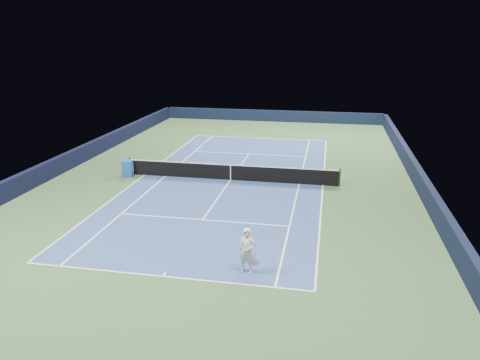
# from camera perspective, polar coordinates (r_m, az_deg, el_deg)

# --- Properties ---
(ground) EXTENTS (40.00, 40.00, 0.00)m
(ground) POSITION_cam_1_polar(r_m,az_deg,el_deg) (28.14, -1.15, 0.00)
(ground) COLOR #304E2A
(ground) RESTS_ON ground
(wall_far) EXTENTS (22.00, 0.35, 1.10)m
(wall_far) POSITION_cam_1_polar(r_m,az_deg,el_deg) (47.07, 3.93, 7.81)
(wall_far) COLOR black
(wall_far) RESTS_ON ground
(wall_right) EXTENTS (0.35, 40.00, 1.10)m
(wall_right) POSITION_cam_1_polar(r_m,az_deg,el_deg) (27.89, 21.15, -0.19)
(wall_right) COLOR black
(wall_right) RESTS_ON ground
(wall_left) EXTENTS (0.35, 40.00, 1.10)m
(wall_left) POSITION_cam_1_polar(r_m,az_deg,el_deg) (31.97, -20.51, 2.05)
(wall_left) COLOR black
(wall_left) RESTS_ON ground
(court_surface) EXTENTS (10.97, 23.77, 0.01)m
(court_surface) POSITION_cam_1_polar(r_m,az_deg,el_deg) (28.14, -1.15, 0.01)
(court_surface) COLOR navy
(court_surface) RESTS_ON ground
(baseline_far) EXTENTS (10.97, 0.08, 0.00)m
(baseline_far) POSITION_cam_1_polar(r_m,az_deg,el_deg) (39.45, 2.46, 5.13)
(baseline_far) COLOR white
(baseline_far) RESTS_ON ground
(baseline_near) EXTENTS (10.97, 0.08, 0.00)m
(baseline_near) POSITION_cam_1_polar(r_m,az_deg,el_deg) (17.59, -9.41, -11.51)
(baseline_near) COLOR white
(baseline_near) RESTS_ON ground
(sideline_doubles_right) EXTENTS (0.08, 23.77, 0.00)m
(sideline_doubles_right) POSITION_cam_1_polar(r_m,az_deg,el_deg) (27.57, 10.07, -0.63)
(sideline_doubles_right) COLOR white
(sideline_doubles_right) RESTS_ON ground
(sideline_doubles_left) EXTENTS (0.08, 23.77, 0.00)m
(sideline_doubles_left) POSITION_cam_1_polar(r_m,az_deg,el_deg) (29.72, -11.55, 0.62)
(sideline_doubles_left) COLOR white
(sideline_doubles_left) RESTS_ON ground
(sideline_singles_right) EXTENTS (0.08, 23.77, 0.00)m
(sideline_singles_right) POSITION_cam_1_polar(r_m,az_deg,el_deg) (27.61, 7.23, -0.47)
(sideline_singles_right) COLOR white
(sideline_singles_right) RESTS_ON ground
(sideline_singles_left) EXTENTS (0.08, 23.77, 0.00)m
(sideline_singles_left) POSITION_cam_1_polar(r_m,az_deg,el_deg) (29.24, -9.06, 0.48)
(sideline_singles_left) COLOR white
(sideline_singles_left) RESTS_ON ground
(service_line_far) EXTENTS (8.23, 0.08, 0.00)m
(service_line_far) POSITION_cam_1_polar(r_m,az_deg,el_deg) (34.18, 1.09, 3.20)
(service_line_far) COLOR white
(service_line_far) RESTS_ON ground
(service_line_near) EXTENTS (8.23, 0.08, 0.00)m
(service_line_near) POSITION_cam_1_polar(r_m,az_deg,el_deg) (22.29, -4.59, -4.85)
(service_line_near) COLOR white
(service_line_near) RESTS_ON ground
(center_service_line) EXTENTS (0.08, 12.80, 0.00)m
(center_service_line) POSITION_cam_1_polar(r_m,az_deg,el_deg) (28.14, -1.15, 0.02)
(center_service_line) COLOR white
(center_service_line) RESTS_ON ground
(center_mark_far) EXTENTS (0.08, 0.30, 0.00)m
(center_mark_far) POSITION_cam_1_polar(r_m,az_deg,el_deg) (39.31, 2.43, 5.09)
(center_mark_far) COLOR white
(center_mark_far) RESTS_ON ground
(center_mark_near) EXTENTS (0.08, 0.30, 0.00)m
(center_mark_near) POSITION_cam_1_polar(r_m,az_deg,el_deg) (17.71, -9.24, -11.28)
(center_mark_near) COLOR white
(center_mark_near) RESTS_ON ground
(tennis_net) EXTENTS (12.90, 0.10, 1.07)m
(tennis_net) POSITION_cam_1_polar(r_m,az_deg,el_deg) (27.99, -1.16, 0.99)
(tennis_net) COLOR black
(tennis_net) RESTS_ON ground
(sponsor_cube) EXTENTS (0.68, 0.63, 0.99)m
(sponsor_cube) POSITION_cam_1_polar(r_m,az_deg,el_deg) (29.60, -13.52, 1.40)
(sponsor_cube) COLOR #1C52AD
(sponsor_cube) RESTS_ON ground
(tennis_player) EXTENTS (0.81, 1.27, 2.26)m
(tennis_player) POSITION_cam_1_polar(r_m,az_deg,el_deg) (17.25, 0.86, -8.63)
(tennis_player) COLOR silver
(tennis_player) RESTS_ON ground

